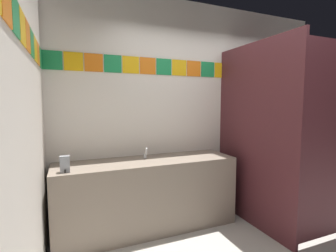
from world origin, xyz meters
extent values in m
cube|color=silver|center=(0.00, 1.47, 1.43)|extent=(3.94, 0.08, 2.86)
cube|color=#1E8C4C|center=(-1.86, 1.42, 1.98)|extent=(0.21, 0.01, 0.21)
cube|color=yellow|center=(-1.64, 1.42, 1.98)|extent=(0.21, 0.01, 0.21)
cube|color=orange|center=(-1.42, 1.42, 1.98)|extent=(0.21, 0.01, 0.21)
cube|color=#1E8C4C|center=(-1.20, 1.42, 1.98)|extent=(0.21, 0.01, 0.21)
cube|color=yellow|center=(-0.99, 1.42, 1.98)|extent=(0.21, 0.01, 0.21)
cube|color=orange|center=(-0.77, 1.42, 1.98)|extent=(0.21, 0.01, 0.21)
cube|color=#1E8C4C|center=(-0.55, 1.42, 1.98)|extent=(0.21, 0.01, 0.21)
cube|color=yellow|center=(-0.33, 1.42, 1.98)|extent=(0.21, 0.01, 0.21)
cube|color=orange|center=(-0.11, 1.42, 1.98)|extent=(0.21, 0.01, 0.21)
cube|color=#1E8C4C|center=(0.11, 1.42, 1.98)|extent=(0.21, 0.01, 0.21)
cube|color=yellow|center=(0.33, 1.42, 1.98)|extent=(0.21, 0.01, 0.21)
cube|color=orange|center=(0.55, 1.42, 1.98)|extent=(0.21, 0.01, 0.21)
cube|color=#1E8C4C|center=(0.77, 1.42, 1.98)|extent=(0.21, 0.01, 0.21)
cube|color=yellow|center=(0.99, 1.42, 1.98)|extent=(0.21, 0.01, 0.21)
cube|color=orange|center=(1.20, 1.42, 1.98)|extent=(0.21, 0.01, 0.21)
cube|color=#1E8C4C|center=(1.42, 1.42, 1.98)|extent=(0.21, 0.01, 0.21)
cube|color=yellow|center=(1.64, 1.42, 1.98)|extent=(0.21, 0.01, 0.21)
cube|color=orange|center=(1.86, 1.42, 1.98)|extent=(0.21, 0.01, 0.21)
cube|color=silver|center=(-2.01, 0.00, 1.43)|extent=(0.08, 2.85, 2.86)
cube|color=orange|center=(-1.97, -0.22, 1.98)|extent=(0.01, 0.21, 0.21)
cube|color=#1E8C4C|center=(-1.97, 0.00, 1.98)|extent=(0.01, 0.21, 0.21)
cube|color=yellow|center=(-1.97, 0.22, 1.98)|extent=(0.01, 0.21, 0.21)
cube|color=orange|center=(-1.97, 0.44, 1.98)|extent=(0.01, 0.21, 0.21)
cube|color=#1E8C4C|center=(-1.97, 0.66, 1.98)|extent=(0.01, 0.21, 0.21)
cube|color=yellow|center=(-1.97, 0.88, 1.98)|extent=(0.01, 0.21, 0.21)
cube|color=orange|center=(-1.97, 1.10, 1.98)|extent=(0.01, 0.21, 0.21)
cube|color=#1E8C4C|center=(-1.97, 1.32, 1.98)|extent=(0.01, 0.21, 0.21)
cube|color=gray|center=(-0.87, 1.13, 0.42)|extent=(2.11, 0.59, 0.84)
cube|color=gray|center=(-0.87, 1.41, 0.80)|extent=(2.11, 0.03, 0.08)
cylinder|color=#EDE6C9|center=(-0.87, 1.10, 0.78)|extent=(0.34, 0.34, 0.10)
cylinder|color=silver|center=(-0.87, 1.24, 0.86)|extent=(0.04, 0.04, 0.05)
cylinder|color=silver|center=(-0.87, 1.19, 0.93)|extent=(0.02, 0.06, 0.09)
cube|color=gray|center=(-1.77, 0.96, 0.92)|extent=(0.09, 0.07, 0.16)
cylinder|color=black|center=(-1.77, 0.91, 0.86)|extent=(0.02, 0.02, 0.03)
cube|color=#471E23|center=(0.36, 0.75, 1.11)|extent=(0.04, 1.35, 2.23)
cube|color=#471E23|center=(0.81, 0.10, 1.11)|extent=(0.90, 0.04, 2.05)
cylinder|color=silver|center=(0.38, 0.10, 1.23)|extent=(0.02, 0.02, 0.10)
cylinder|color=white|center=(0.94, 0.94, 0.20)|extent=(0.38, 0.38, 0.40)
torus|color=white|center=(0.94, 0.94, 0.42)|extent=(0.39, 0.39, 0.05)
cube|color=white|center=(0.94, 1.15, 0.57)|extent=(0.34, 0.17, 0.34)
camera|label=1|loc=(-1.72, -1.58, 1.51)|focal=26.09mm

